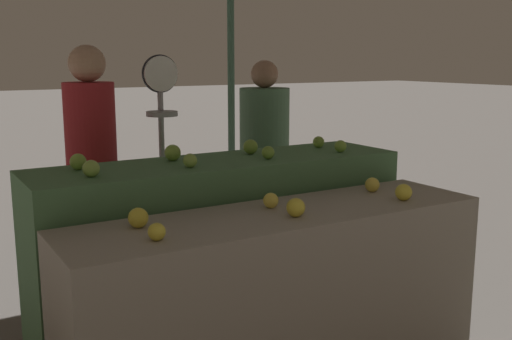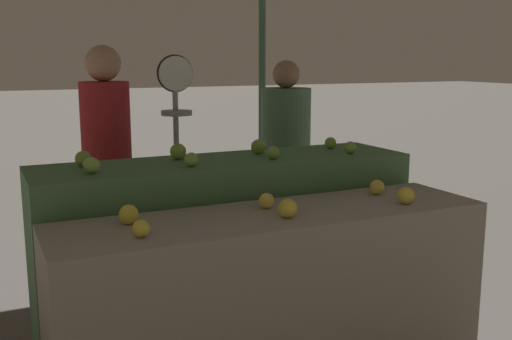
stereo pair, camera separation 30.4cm
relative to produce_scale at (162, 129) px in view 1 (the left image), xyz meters
name	(u,v)px [view 1 (the left image)]	position (x,y,z in m)	size (l,w,h in m)	color
display_counter_front	(281,303)	(0.05, -1.31, -0.71)	(2.09, 0.55, 0.90)	gray
display_counter_back	(222,253)	(0.05, -0.71, -0.63)	(2.09, 0.55, 1.06)	#4C7A4C
apple_front_0	(157,232)	(-0.61, -1.42, -0.23)	(0.07, 0.07, 0.07)	gold
apple_front_1	(296,207)	(0.07, -1.41, -0.22)	(0.09, 0.09, 0.09)	gold
apple_front_2	(404,192)	(0.71, -1.43, -0.22)	(0.09, 0.09, 0.09)	gold
apple_front_3	(138,218)	(-0.61, -1.21, -0.22)	(0.09, 0.09, 0.09)	gold
apple_front_4	(271,200)	(0.06, -1.21, -0.23)	(0.07, 0.07, 0.07)	yellow
apple_front_5	(372,185)	(0.71, -1.20, -0.22)	(0.08, 0.08, 0.08)	yellow
apple_back_0	(91,168)	(-0.69, -0.81, -0.06)	(0.08, 0.08, 0.08)	#8EB247
apple_back_1	(190,161)	(-0.19, -0.83, -0.07)	(0.07, 0.07, 0.07)	#8EB247
apple_back_2	(268,152)	(0.30, -0.81, -0.07)	(0.07, 0.07, 0.07)	#7AA338
apple_back_3	(340,146)	(0.79, -0.83, -0.07)	(0.07, 0.07, 0.07)	#7AA338
apple_back_4	(78,162)	(-0.69, -0.60, -0.06)	(0.08, 0.08, 0.08)	#84AD3D
apple_back_5	(173,153)	(-0.18, -0.59, -0.06)	(0.09, 0.09, 0.09)	#84AD3D
apple_back_6	(250,147)	(0.30, -0.61, -0.06)	(0.09, 0.09, 0.09)	#7AA338
apple_back_7	(319,142)	(0.79, -0.61, -0.07)	(0.07, 0.07, 0.07)	#84AD3D
produce_scale	(162,129)	(0.00, 0.00, 0.00)	(0.24, 0.20, 1.63)	#99999E
person_vendor_at_scale	(92,160)	(-0.44, 0.06, -0.17)	(0.38, 0.38, 1.69)	#2D2D38
person_customer_left	(264,149)	(0.99, 0.34, -0.25)	(0.46, 0.46, 1.59)	#2D2D38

